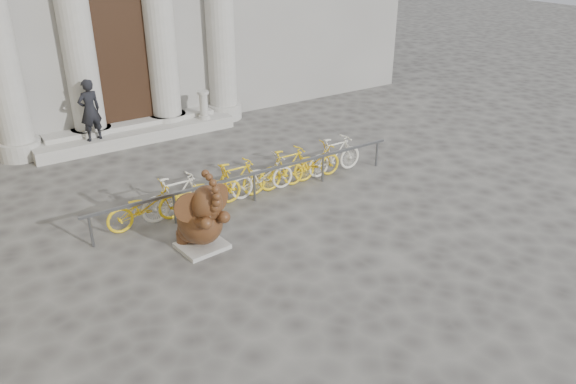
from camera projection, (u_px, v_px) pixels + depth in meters
ground at (321, 293)px, 9.98m from camera, size 80.00×80.00×0.00m
entrance_steps at (136, 134)px, 16.97m from camera, size 6.00×1.20×0.36m
elephant_statue at (201, 219)px, 11.06m from camera, size 1.21×1.38×1.81m
bike_rack at (248, 178)px, 13.26m from camera, size 8.00×0.53×1.00m
pedestrian at (90, 110)px, 15.62m from camera, size 0.71×0.54×1.75m
balustrade_post at (204, 106)px, 17.56m from camera, size 0.36×0.36×0.89m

